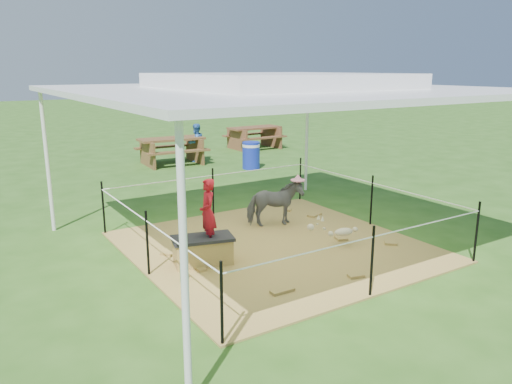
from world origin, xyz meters
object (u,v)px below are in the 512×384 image
straw_bale (203,252)px  green_bottle (182,274)px  picnic_table_near (172,151)px  foal (344,230)px  pony (275,204)px  picnic_table_far (254,138)px  distant_person (196,143)px  woman (208,206)px  trash_barrel (251,155)px

straw_bale → green_bottle: 0.71m
straw_bale → picnic_table_near: size_ratio=0.43×
foal → picnic_table_near: bearing=95.8°
pony → picnic_table_far: (4.82, 8.36, -0.06)m
straw_bale → green_bottle: bearing=-140.7°
foal → distant_person: (1.36, 8.57, 0.33)m
green_bottle → picnic_table_far: picnic_table_far is taller
foal → picnic_table_far: 10.82m
straw_bale → green_bottle: (-0.55, -0.45, -0.07)m
pony → distant_person: size_ratio=0.84×
picnic_table_far → distant_person: 3.33m
green_bottle → distant_person: distant_person is taller
green_bottle → foal: foal is taller
woman → picnic_table_near: bearing=175.2°
green_bottle → straw_bale: bearing=39.3°
straw_bale → distant_person: (3.78, 8.05, 0.40)m
trash_barrel → picnic_table_near: 2.63m
trash_barrel → picnic_table_near: bearing=131.7°
woman → trash_barrel: woman is taller
straw_bale → pony: size_ratio=0.84×
trash_barrel → picnic_table_far: 3.90m
green_bottle → distant_person: bearing=63.0°
woman → picnic_table_near: woman is taller
straw_bale → pony: pony is taller
picnic_table_near → distant_person: (0.85, -0.02, 0.20)m
pony → foal: (0.39, -1.51, -0.18)m
woman → foal: size_ratio=1.13×
straw_bale → foal: foal is taller
foal → distant_person: 8.69m
straw_bale → distant_person: 8.90m
straw_bale → picnic_table_far: size_ratio=0.44×
woman → foal: (2.31, -0.53, -0.65)m
woman → distant_person: (3.68, 8.05, -0.32)m
straw_bale → picnic_table_near: 8.58m
green_bottle → picnic_table_far: (7.39, 9.80, 0.26)m
green_bottle → trash_barrel: bearing=51.4°
woman → pony: woman is taller
trash_barrel → distant_person: 2.15m
green_bottle → woman: bearing=34.7°
green_bottle → picnic_table_near: size_ratio=0.12×
foal → picnic_table_near: size_ratio=0.46×
pony → foal: bearing=-149.2°
foal → picnic_table_far: bearing=75.1°
picnic_table_far → green_bottle: bearing=-127.9°
woman → trash_barrel: 7.65m
straw_bale → trash_barrel: 7.69m
straw_bale → trash_barrel: trash_barrel is taller
green_bottle → trash_barrel: size_ratio=0.30×
straw_bale → pony: bearing=26.0°
straw_bale → picnic_table_near: (2.93, 8.07, 0.20)m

